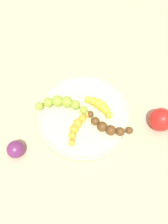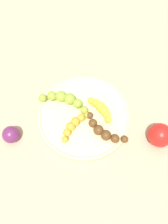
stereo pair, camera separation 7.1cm
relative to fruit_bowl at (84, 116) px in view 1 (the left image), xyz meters
name	(u,v)px [view 1 (the left image)]	position (x,y,z in m)	size (l,w,h in m)	color
ground_plane	(84,117)	(0.00, 0.00, -0.01)	(2.40, 2.40, 0.00)	tan
fruit_bowl	(84,116)	(0.00, 0.00, 0.00)	(0.29, 0.29, 0.02)	beige
banana_yellow	(100,106)	(-0.05, -0.02, 0.02)	(0.08, 0.09, 0.03)	yellow
banana_green	(62,103)	(0.07, -0.04, 0.03)	(0.16, 0.07, 0.04)	#8CAD38
banana_spotted	(77,127)	(0.03, 0.04, 0.02)	(0.08, 0.10, 0.03)	gold
banana_overripe	(107,127)	(-0.06, 0.06, 0.02)	(0.13, 0.09, 0.03)	#593819
apple_red	(161,120)	(-0.23, 0.06, 0.02)	(0.07, 0.07, 0.07)	red
plum_purple	(16,149)	(0.21, 0.09, 0.01)	(0.05, 0.05, 0.05)	#662659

